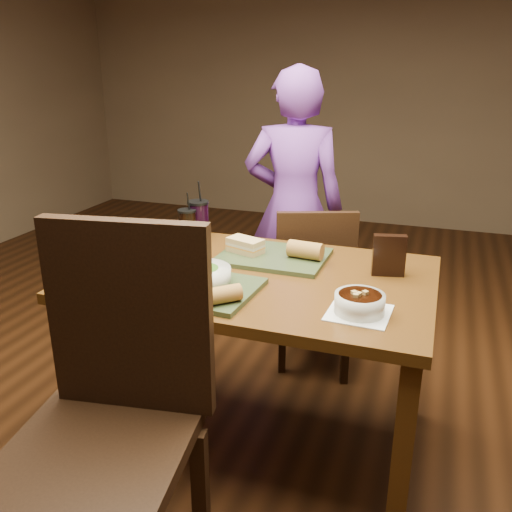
# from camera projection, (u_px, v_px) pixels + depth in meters

# --- Properties ---
(ground) EXTENTS (6.00, 6.00, 0.00)m
(ground) POSITION_uv_depth(u_px,v_px,m) (256.00, 439.00, 2.28)
(ground) COLOR #381C0B
(ground) RESTS_ON ground
(dining_table) EXTENTS (1.30, 0.85, 0.75)m
(dining_table) POSITION_uv_depth(u_px,v_px,m) (256.00, 296.00, 2.06)
(dining_table) COLOR #513010
(dining_table) RESTS_ON ground
(chair_near) EXTENTS (0.55, 0.55, 1.11)m
(chair_near) POSITION_uv_depth(u_px,v_px,m) (112.00, 402.00, 1.49)
(chair_near) COLOR black
(chair_near) RESTS_ON ground
(chair_far) EXTENTS (0.48, 0.49, 0.86)m
(chair_far) POSITION_uv_depth(u_px,v_px,m) (319.00, 283.00, 2.65)
(chair_far) COLOR black
(chair_far) RESTS_ON ground
(diner) EXTENTS (0.60, 0.45, 1.49)m
(diner) POSITION_uv_depth(u_px,v_px,m) (294.00, 208.00, 2.96)
(diner) COLOR purple
(diner) RESTS_ON ground
(tray_near) EXTENTS (0.44, 0.35, 0.02)m
(tray_near) POSITION_uv_depth(u_px,v_px,m) (196.00, 288.00, 1.88)
(tray_near) COLOR #313E22
(tray_near) RESTS_ON dining_table
(tray_far) EXTENTS (0.42, 0.33, 0.02)m
(tray_far) POSITION_uv_depth(u_px,v_px,m) (274.00, 257.00, 2.18)
(tray_far) COLOR #313E22
(tray_far) RESTS_ON dining_table
(salad_bowl) EXTENTS (0.20, 0.20, 0.07)m
(salad_bowl) POSITION_uv_depth(u_px,v_px,m) (202.00, 275.00, 1.88)
(salad_bowl) COLOR silver
(salad_bowl) RESTS_ON tray_near
(soup_bowl) EXTENTS (0.20, 0.20, 0.08)m
(soup_bowl) POSITION_uv_depth(u_px,v_px,m) (360.00, 303.00, 1.70)
(soup_bowl) COLOR white
(soup_bowl) RESTS_ON dining_table
(sandwich_near) EXTENTS (0.13, 0.09, 0.06)m
(sandwich_near) POSITION_uv_depth(u_px,v_px,m) (159.00, 270.00, 1.94)
(sandwich_near) COLOR #593819
(sandwich_near) RESTS_ON tray_near
(sandwich_far) EXTENTS (0.16, 0.12, 0.06)m
(sandwich_far) POSITION_uv_depth(u_px,v_px,m) (245.00, 245.00, 2.20)
(sandwich_far) COLOR tan
(sandwich_far) RESTS_ON tray_far
(baguette_near) EXTENTS (0.12, 0.12, 0.06)m
(baguette_near) POSITION_uv_depth(u_px,v_px,m) (224.00, 294.00, 1.73)
(baguette_near) COLOR #AD7533
(baguette_near) RESTS_ON tray_near
(baguette_far) EXTENTS (0.14, 0.08, 0.07)m
(baguette_far) POSITION_uv_depth(u_px,v_px,m) (305.00, 250.00, 2.13)
(baguette_far) COLOR #AD7533
(baguette_far) RESTS_ON tray_far
(cup_cola) EXTENTS (0.08, 0.08, 0.22)m
(cup_cola) POSITION_uv_depth(u_px,v_px,m) (188.00, 225.00, 2.38)
(cup_cola) COLOR black
(cup_cola) RESTS_ON dining_table
(cup_berry) EXTENTS (0.10, 0.10, 0.26)m
(cup_berry) POSITION_uv_depth(u_px,v_px,m) (199.00, 219.00, 2.42)
(cup_berry) COLOR black
(cup_berry) RESTS_ON dining_table
(chip_bag) EXTENTS (0.12, 0.06, 0.16)m
(chip_bag) POSITION_uv_depth(u_px,v_px,m) (389.00, 255.00, 1.99)
(chip_bag) COLOR black
(chip_bag) RESTS_ON dining_table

